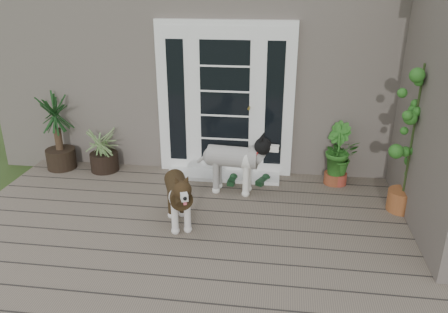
# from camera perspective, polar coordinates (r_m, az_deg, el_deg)

# --- Properties ---
(deck) EXTENTS (6.20, 4.60, 0.12)m
(deck) POSITION_cam_1_polar(r_m,az_deg,el_deg) (4.64, -1.06, -13.72)
(deck) COLOR #6B5B4C
(deck) RESTS_ON ground
(house_main) EXTENTS (7.40, 4.00, 3.10)m
(house_main) POSITION_cam_1_polar(r_m,az_deg,el_deg) (8.08, 3.58, 13.32)
(house_main) COLOR #665E54
(house_main) RESTS_ON ground
(door_unit) EXTENTS (1.90, 0.14, 2.15)m
(door_unit) POSITION_cam_1_polar(r_m,az_deg,el_deg) (6.17, 0.15, 7.26)
(door_unit) COLOR white
(door_unit) RESTS_ON deck
(door_step) EXTENTS (1.60, 0.40, 0.05)m
(door_step) POSITION_cam_1_polar(r_m,az_deg,el_deg) (6.34, -0.10, -2.42)
(door_step) COLOR white
(door_step) RESTS_ON deck
(brindle_dog) EXTENTS (0.60, 0.86, 0.66)m
(brindle_dog) POSITION_cam_1_polar(r_m,az_deg,el_deg) (5.05, -5.89, -5.45)
(brindle_dog) COLOR #3B2915
(brindle_dog) RESTS_ON deck
(white_dog) EXTENTS (0.91, 0.46, 0.73)m
(white_dog) POSITION_cam_1_polar(r_m,az_deg,el_deg) (5.78, 1.11, -1.27)
(white_dog) COLOR silver
(white_dog) RESTS_ON deck
(spider_plant) EXTENTS (0.84, 0.84, 0.72)m
(spider_plant) POSITION_cam_1_polar(r_m,az_deg,el_deg) (6.67, -15.32, 1.15)
(spider_plant) COLOR #839A5E
(spider_plant) RESTS_ON deck
(yucca) EXTENTS (0.97, 0.97, 1.17)m
(yucca) POSITION_cam_1_polar(r_m,az_deg,el_deg) (6.89, -20.69, 3.12)
(yucca) COLOR black
(yucca) RESTS_ON deck
(herb_a) EXTENTS (0.58, 0.58, 0.58)m
(herb_a) POSITION_cam_1_polar(r_m,az_deg,el_deg) (6.22, 14.62, -1.01)
(herb_a) COLOR #28651C
(herb_a) RESTS_ON deck
(herb_b) EXTENTS (0.53, 0.53, 0.65)m
(herb_b) POSITION_cam_1_polar(r_m,az_deg,el_deg) (6.21, 14.16, -0.67)
(herb_b) COLOR #1D601B
(herb_b) RESTS_ON deck
(herb_c) EXTENTS (0.41, 0.41, 0.58)m
(herb_c) POSITION_cam_1_polar(r_m,az_deg,el_deg) (6.41, 22.41, -1.31)
(herb_c) COLOR #195317
(herb_c) RESTS_ON deck
(sapling) EXTENTS (0.62, 0.62, 1.86)m
(sapling) POSITION_cam_1_polar(r_m,az_deg,el_deg) (5.54, 23.10, 2.11)
(sapling) COLOR #2C641C
(sapling) RESTS_ON deck
(clog_left) EXTENTS (0.16, 0.30, 0.09)m
(clog_left) POSITION_cam_1_polar(r_m,az_deg,el_deg) (6.15, 1.06, -3.04)
(clog_left) COLOR #173A1D
(clog_left) RESTS_ON deck
(clog_right) EXTENTS (0.25, 0.32, 0.09)m
(clog_right) POSITION_cam_1_polar(r_m,az_deg,el_deg) (6.17, 5.02, -3.06)
(clog_right) COLOR black
(clog_right) RESTS_ON deck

